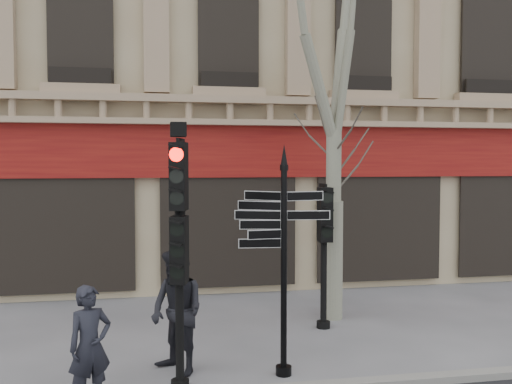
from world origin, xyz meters
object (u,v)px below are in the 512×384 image
traffic_signal_main (179,222)px  pedestrian_a (90,346)px  traffic_signal_secondary (324,230)px  pedestrian_b (177,312)px  fingerpost (284,221)px

traffic_signal_main → pedestrian_a: size_ratio=2.34×
traffic_signal_secondary → pedestrian_b: bearing=-144.8°
fingerpost → traffic_signal_secondary: bearing=74.5°
fingerpost → pedestrian_a: (-2.85, -0.63, -1.59)m
pedestrian_b → traffic_signal_main: bearing=-37.6°
pedestrian_a → pedestrian_b: pedestrian_b is taller
fingerpost → traffic_signal_secondary: size_ratio=1.27×
fingerpost → pedestrian_a: bearing=-152.4°
fingerpost → pedestrian_b: (-1.63, 0.38, -1.44)m
traffic_signal_secondary → pedestrian_a: 5.28m
traffic_signal_main → pedestrian_b: traffic_signal_main is taller
fingerpost → pedestrian_b: 2.21m
fingerpost → pedestrian_b: bearing=-178.0°
pedestrian_a → pedestrian_b: bearing=11.5°
traffic_signal_main → pedestrian_a: bearing=-149.0°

